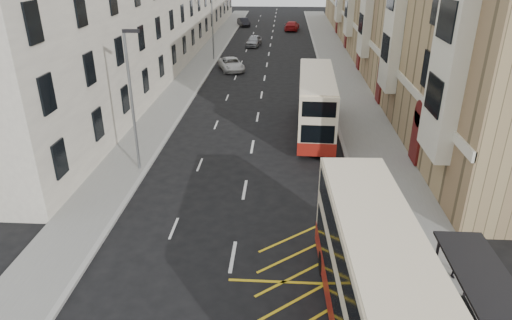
# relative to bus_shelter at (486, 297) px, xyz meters

# --- Properties ---
(pavement_right) EXTENTS (4.00, 120.00, 0.15)m
(pavement_right) POSITION_rel_bus_shelter_xyz_m (-0.34, 30.39, -2.06)
(pavement_right) COLOR slate
(pavement_right) RESTS_ON ground
(pavement_left) EXTENTS (3.00, 120.00, 0.15)m
(pavement_left) POSITION_rel_bus_shelter_xyz_m (-15.84, 30.39, -2.06)
(pavement_left) COLOR slate
(pavement_left) RESTS_ON ground
(kerb_right) EXTENTS (0.25, 120.00, 0.15)m
(kerb_right) POSITION_rel_bus_shelter_xyz_m (-2.34, 30.39, -2.06)
(kerb_right) COLOR #9C9C97
(kerb_right) RESTS_ON ground
(kerb_left) EXTENTS (0.25, 120.00, 0.15)m
(kerb_left) POSITION_rel_bus_shelter_xyz_m (-14.34, 30.39, -2.06)
(kerb_left) COLOR #9C9C97
(kerb_left) RESTS_ON ground
(road_markings) EXTENTS (10.00, 110.00, 0.01)m
(road_markings) POSITION_rel_bus_shelter_xyz_m (-8.34, 45.39, -2.13)
(road_markings) COLOR silver
(road_markings) RESTS_ON ground
(bus_shelter) EXTENTS (1.65, 4.25, 2.70)m
(bus_shelter) POSITION_rel_bus_shelter_xyz_m (0.00, 0.00, 0.00)
(bus_shelter) COLOR black
(bus_shelter) RESTS_ON pavement_right
(guard_railing) EXTENTS (0.06, 6.56, 1.01)m
(guard_railing) POSITION_rel_bus_shelter_xyz_m (-2.09, 6.14, -1.28)
(guard_railing) COLOR #B22F19
(guard_railing) RESTS_ON pavement_right
(street_lamp_near) EXTENTS (0.93, 0.18, 8.00)m
(street_lamp_near) POSITION_rel_bus_shelter_xyz_m (-14.69, 12.39, 2.50)
(street_lamp_near) COLOR gray
(street_lamp_near) RESTS_ON pavement_left
(street_lamp_far) EXTENTS (0.93, 0.18, 8.00)m
(street_lamp_far) POSITION_rel_bus_shelter_xyz_m (-14.69, 42.39, 2.50)
(street_lamp_far) COLOR gray
(street_lamp_far) RESTS_ON pavement_left
(double_decker_front) EXTENTS (2.98, 10.98, 4.34)m
(double_decker_front) POSITION_rel_bus_shelter_xyz_m (-3.34, 0.10, 0.07)
(double_decker_front) COLOR beige
(double_decker_front) RESTS_ON ground
(double_decker_rear) EXTENTS (2.75, 10.49, 4.16)m
(double_decker_rear) POSITION_rel_bus_shelter_xyz_m (-4.08, 19.52, -0.02)
(double_decker_rear) COLOR beige
(double_decker_rear) RESTS_ON ground
(pedestrian_mid) EXTENTS (0.91, 0.82, 1.54)m
(pedestrian_mid) POSITION_rel_bus_shelter_xyz_m (0.76, 3.49, -1.22)
(pedestrian_mid) COLOR black
(pedestrian_mid) RESTS_ON pavement_right
(pedestrian_far) EXTENTS (0.94, 0.52, 1.52)m
(pedestrian_far) POSITION_rel_bus_shelter_xyz_m (-1.24, 5.39, -1.23)
(pedestrian_far) COLOR black
(pedestrian_far) RESTS_ON pavement_right
(white_van) EXTENTS (3.59, 5.22, 1.33)m
(white_van) POSITION_rel_bus_shelter_xyz_m (-12.10, 37.52, -1.47)
(white_van) COLOR silver
(white_van) RESTS_ON ground
(car_silver) EXTENTS (2.25, 4.44, 1.45)m
(car_silver) POSITION_rel_bus_shelter_xyz_m (-10.57, 51.44, -1.41)
(car_silver) COLOR #96989E
(car_silver) RESTS_ON ground
(car_dark) EXTENTS (2.70, 4.37, 1.36)m
(car_dark) POSITION_rel_bus_shelter_xyz_m (-13.54, 69.54, -1.46)
(car_dark) COLOR black
(car_dark) RESTS_ON ground
(car_red) EXTENTS (2.63, 5.28, 1.47)m
(car_red) POSITION_rel_bus_shelter_xyz_m (-5.27, 65.37, -1.40)
(car_red) COLOR #AB1518
(car_red) RESTS_ON ground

